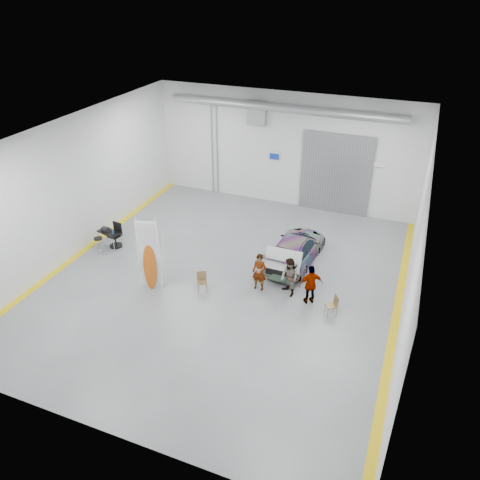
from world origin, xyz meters
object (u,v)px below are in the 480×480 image
at_px(person_a, 259,272).
at_px(office_chair, 116,236).
at_px(person_b, 289,277).
at_px(folding_chair_far, 331,309).
at_px(shop_stool, 99,245).
at_px(person_c, 311,285).
at_px(sedan_car, 295,249).
at_px(work_table, 108,232).
at_px(surfboard_display, 148,260).
at_px(folding_chair_near, 202,285).

xyz_separation_m(person_a, office_chair, (-7.26, 0.77, -0.29)).
relative_size(person_b, folding_chair_far, 1.98).
bearing_deg(shop_stool, office_chair, 68.21).
distance_m(person_c, folding_chair_far, 1.15).
bearing_deg(shop_stool, person_a, 0.42).
bearing_deg(person_c, person_a, -37.14).
bearing_deg(sedan_car, folding_chair_far, 129.76).
distance_m(sedan_car, work_table, 8.55).
bearing_deg(person_b, person_c, 26.15).
relative_size(folding_chair_far, office_chair, 0.71).
relative_size(person_c, surfboard_display, 0.52).
xyz_separation_m(person_c, folding_chair_far, (0.91, -0.44, -0.57)).
bearing_deg(folding_chair_near, folding_chair_far, -24.67).
distance_m(sedan_car, office_chair, 8.21).
bearing_deg(surfboard_display, person_b, 1.31).
bearing_deg(folding_chair_near, sedan_car, 21.89).
xyz_separation_m(person_c, folding_chair_near, (-4.15, -0.83, -0.57)).
bearing_deg(person_a, surfboard_display, -159.05).
bearing_deg(shop_stool, surfboard_display, -22.42).
bearing_deg(surfboard_display, person_a, 4.77).
bearing_deg(folding_chair_far, folding_chair_near, -116.17).
bearing_deg(surfboard_display, folding_chair_far, -7.74).
relative_size(sedan_car, folding_chair_far, 5.31).
bearing_deg(sedan_car, folding_chair_near, 54.80).
bearing_deg(shop_stool, sedan_car, 17.24).
bearing_deg(sedan_car, office_chair, 16.15).
relative_size(person_b, person_c, 0.98).
height_order(person_b, surfboard_display, surfboard_display).
relative_size(sedan_car, person_a, 2.71).
bearing_deg(person_a, shop_stool, -178.79).
bearing_deg(person_c, shop_stool, -34.41).
relative_size(person_c, folding_chair_far, 2.02).
bearing_deg(work_table, person_c, -4.74).
relative_size(folding_chair_near, work_table, 0.65).
bearing_deg(person_c, sedan_car, -97.31).
xyz_separation_m(person_a, folding_chair_far, (3.00, -0.55, -0.54)).
height_order(sedan_car, office_chair, sedan_car).
bearing_deg(work_table, person_a, -5.20).
relative_size(surfboard_display, office_chair, 2.79).
distance_m(sedan_car, person_b, 2.49).
height_order(person_a, person_b, person_b).
distance_m(surfboard_display, folding_chair_far, 7.23).
relative_size(person_b, office_chair, 1.42).
bearing_deg(surfboard_display, work_table, 132.59).
relative_size(sedan_car, person_c, 2.62).
height_order(person_b, person_c, person_c).
height_order(surfboard_display, folding_chair_far, surfboard_display).
relative_size(person_a, office_chair, 1.40).
bearing_deg(person_c, work_table, -38.81).
relative_size(person_c, work_table, 1.33).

